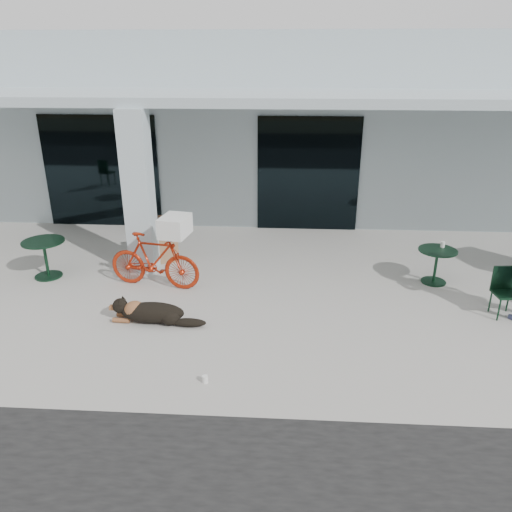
# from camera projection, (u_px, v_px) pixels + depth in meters

# --- Properties ---
(ground) EXTENTS (80.00, 80.00, 0.00)m
(ground) POSITION_uv_depth(u_px,v_px,m) (201.00, 329.00, 7.82)
(ground) COLOR #A4A19A
(ground) RESTS_ON ground
(building) EXTENTS (22.00, 7.00, 4.50)m
(building) POSITION_uv_depth(u_px,v_px,m) (245.00, 117.00, 14.83)
(building) COLOR #AABCC1
(building) RESTS_ON ground
(storefront_glass_left) EXTENTS (2.80, 0.06, 2.70)m
(storefront_glass_left) POSITION_uv_depth(u_px,v_px,m) (102.00, 172.00, 12.10)
(storefront_glass_left) COLOR black
(storefront_glass_left) RESTS_ON ground
(storefront_glass_right) EXTENTS (2.40, 0.06, 2.70)m
(storefront_glass_right) POSITION_uv_depth(u_px,v_px,m) (308.00, 175.00, 11.81)
(storefront_glass_right) COLOR black
(storefront_glass_right) RESTS_ON ground
(column) EXTENTS (0.50, 0.50, 3.12)m
(column) POSITION_uv_depth(u_px,v_px,m) (139.00, 193.00, 9.45)
(column) COLOR #AABCC1
(column) RESTS_ON ground
(overhang) EXTENTS (22.00, 2.80, 0.18)m
(overhang) POSITION_uv_depth(u_px,v_px,m) (224.00, 97.00, 9.94)
(overhang) COLOR #AABCC1
(overhang) RESTS_ON column
(bicycle) EXTENTS (1.79, 0.79, 1.04)m
(bicycle) POSITION_uv_depth(u_px,v_px,m) (154.00, 260.00, 9.08)
(bicycle) COLOR #AA250D
(bicycle) RESTS_ON ground
(laundry_basket) EXTENTS (0.54, 0.67, 0.35)m
(laundry_basket) POSITION_uv_depth(u_px,v_px,m) (175.00, 226.00, 8.72)
(laundry_basket) COLOR white
(laundry_basket) RESTS_ON bicycle
(dog) EXTENTS (1.20, 0.46, 0.39)m
(dog) POSITION_uv_depth(u_px,v_px,m) (153.00, 311.00, 7.96)
(dog) COLOR black
(dog) RESTS_ON ground
(cup_near_dog) EXTENTS (0.09, 0.09, 0.10)m
(cup_near_dog) POSITION_uv_depth(u_px,v_px,m) (205.00, 379.00, 6.55)
(cup_near_dog) COLOR white
(cup_near_dog) RESTS_ON ground
(cafe_table_near) EXTENTS (0.98, 0.98, 0.74)m
(cafe_table_near) POSITION_uv_depth(u_px,v_px,m) (46.00, 259.00, 9.54)
(cafe_table_near) COLOR black
(cafe_table_near) RESTS_ON ground
(cafe_table_far) EXTENTS (0.88, 0.88, 0.66)m
(cafe_table_far) POSITION_uv_depth(u_px,v_px,m) (436.00, 266.00, 9.31)
(cafe_table_far) COLOR black
(cafe_table_far) RESTS_ON ground
(cafe_chair_far_a) EXTENTS (0.41, 0.44, 0.82)m
(cafe_chair_far_a) POSITION_uv_depth(u_px,v_px,m) (506.00, 293.00, 8.08)
(cafe_chair_far_a) COLOR black
(cafe_chair_far_a) RESTS_ON ground
(cup_on_table) EXTENTS (0.10, 0.10, 0.11)m
(cup_on_table) POSITION_uv_depth(u_px,v_px,m) (443.00, 244.00, 9.29)
(cup_on_table) COLOR white
(cup_on_table) RESTS_ON cafe_table_far
(trash_receptacle) EXTENTS (0.69, 0.69, 0.90)m
(trash_receptacle) POSITION_uv_depth(u_px,v_px,m) (165.00, 239.00, 10.31)
(trash_receptacle) COLOR #896747
(trash_receptacle) RESTS_ON ground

